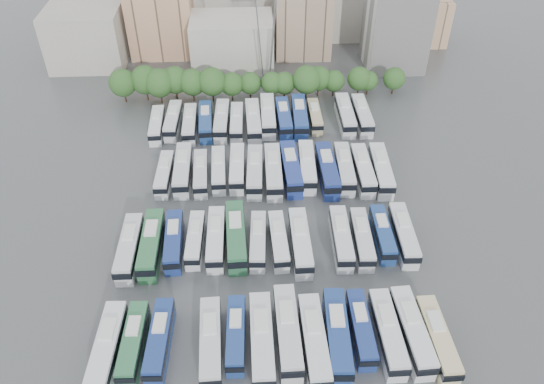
{
  "coord_description": "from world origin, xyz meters",
  "views": [
    {
      "loc": [
        -2.32,
        -65.34,
        60.51
      ],
      "look_at": [
        1.12,
        4.51,
        3.0
      ],
      "focal_mm": 35.0,
      "sensor_mm": 36.0,
      "label": 1
    }
  ],
  "objects_px": {
    "bus_r2_s13": "(381,170)",
    "bus_r3_s4": "(222,120)",
    "apartment_tower": "(398,14)",
    "electricity_pylon": "(266,5)",
    "bus_r0_s10": "(361,328)",
    "bus_r3_s10": "(315,116)",
    "bus_r2_s5": "(237,168)",
    "bus_r0_s6": "(262,340)",
    "bus_r1_s1": "(151,244)",
    "bus_r2_s7": "(273,171)",
    "bus_r1_s2": "(174,241)",
    "bus_r3_s9": "(300,116)",
    "bus_r2_s4": "(219,170)",
    "bus_r2_s11": "(344,168)",
    "bus_r2_s8": "(291,168)",
    "bus_r1_s3": "(195,239)",
    "bus_r3_s0": "(157,125)",
    "bus_r0_s9": "(337,335)",
    "bus_r2_s6": "(255,171)",
    "bus_r0_s1": "(133,342)",
    "bus_r2_s12": "(363,170)",
    "bus_r1_s8": "(300,242)",
    "bus_r1_s7": "(279,240)",
    "bus_r1_s12": "(382,234)",
    "bus_r2_s1": "(165,174)",
    "bus_r0_s0": "(108,348)",
    "bus_r0_s2": "(160,340)",
    "bus_r3_s6": "(253,121)",
    "bus_r0_s8": "(314,341)",
    "bus_r0_s5": "(236,334)",
    "bus_r0_s13": "(437,339)",
    "bus_r2_s9": "(307,166)",
    "bus_r3_s13": "(362,115)",
    "bus_r3_s2": "(190,124)",
    "bus_r0_s11": "(388,333)",
    "bus_r1_s0": "(130,248)",
    "bus_r2_s2": "(183,169)",
    "bus_r1_s6": "(258,241)",
    "bus_r3_s7": "(268,115)",
    "bus_r3_s3": "(206,121)",
    "bus_r0_s12": "(412,331)",
    "bus_r1_s11": "(362,238)",
    "bus_r3_s1": "(173,120)",
    "bus_r3_s5": "(237,122)",
    "bus_r3_s12": "(345,115)",
    "bus_r0_s7": "(288,331)",
    "bus_r2_s10": "(327,170)"
  },
  "relations": [
    {
      "from": "bus_r3_s3",
      "to": "bus_r3_s13",
      "type": "distance_m",
      "value": 32.96
    },
    {
      "from": "bus_r2_s13",
      "to": "bus_r3_s4",
      "type": "xyz_separation_m",
      "value": [
        -29.61,
        18.85,
        -0.1
      ]
    },
    {
      "from": "bus_r0_s9",
      "to": "bus_r2_s6",
      "type": "xyz_separation_m",
      "value": [
        -9.92,
        36.01,
        -0.05
      ]
    },
    {
      "from": "bus_r2_s6",
      "to": "bus_r0_s8",
      "type": "bearing_deg",
      "value": -77.28
    },
    {
      "from": "bus_r0_s6",
      "to": "bus_r2_s4",
      "type": "bearing_deg",
      "value": 99.52
    },
    {
      "from": "bus_r1_s7",
      "to": "bus_r2_s12",
      "type": "distance_m",
      "value": 23.95
    },
    {
      "from": "bus_r2_s10",
      "to": "bus_r3_s5",
      "type": "relative_size",
      "value": 1.15
    },
    {
      "from": "bus_r0_s7",
      "to": "bus_r2_s13",
      "type": "height_order",
      "value": "bus_r0_s7"
    },
    {
      "from": "bus_r1_s2",
      "to": "bus_r3_s9",
      "type": "distance_m",
      "value": 42.64
    },
    {
      "from": "bus_r0_s0",
      "to": "bus_r0_s2",
      "type": "bearing_deg",
      "value": 11.38
    },
    {
      "from": "bus_r2_s5",
      "to": "bus_r0_s6",
      "type": "bearing_deg",
      "value": -83.96
    },
    {
      "from": "electricity_pylon",
      "to": "bus_r2_s1",
      "type": "xyz_separation_m",
      "value": [
        -20.14,
        -37.78,
        -16.92
      ]
    },
    {
      "from": "bus_r1_s6",
      "to": "bus_r2_s9",
      "type": "xyz_separation_m",
      "value": [
        9.63,
        18.82,
        0.26
      ]
    },
    {
      "from": "bus_r0_s2",
      "to": "bus_r3_s5",
      "type": "height_order",
      "value": "bus_r3_s5"
    },
    {
      "from": "bus_r0_s1",
      "to": "bus_r2_s5",
      "type": "relative_size",
      "value": 0.95
    },
    {
      "from": "bus_r1_s3",
      "to": "bus_r3_s0",
      "type": "height_order",
      "value": "bus_r3_s0"
    },
    {
      "from": "bus_r2_s2",
      "to": "bus_r3_s0",
      "type": "relative_size",
      "value": 1.14
    },
    {
      "from": "electricity_pylon",
      "to": "bus_r1_s11",
      "type": "xyz_separation_m",
      "value": [
        12.8,
        -56.28,
        -16.84
      ]
    },
    {
      "from": "bus_r1_s8",
      "to": "bus_r1_s11",
      "type": "height_order",
      "value": "bus_r1_s8"
    },
    {
      "from": "bus_r2_s9",
      "to": "bus_r3_s13",
      "type": "distance_m",
      "value": 22.07
    },
    {
      "from": "bus_r0_s6",
      "to": "bus_r1_s11",
      "type": "distance_m",
      "value": 24.55
    },
    {
      "from": "bus_r0_s6",
      "to": "bus_r1_s6",
      "type": "relative_size",
      "value": 1.19
    },
    {
      "from": "bus_r1_s1",
      "to": "bus_r2_s7",
      "type": "xyz_separation_m",
      "value": [
        19.88,
        17.75,
        0.04
      ]
    },
    {
      "from": "bus_r3_s6",
      "to": "bus_r3_s10",
      "type": "bearing_deg",
      "value": 6.27
    },
    {
      "from": "bus_r0_s1",
      "to": "bus_r2_s12",
      "type": "relative_size",
      "value": 0.9
    },
    {
      "from": "bus_r0_s7",
      "to": "bus_r0_s12",
      "type": "height_order",
      "value": "bus_r0_s7"
    },
    {
      "from": "bus_r1_s12",
      "to": "bus_r3_s6",
      "type": "bearing_deg",
      "value": 120.77
    },
    {
      "from": "bus_r3_s10",
      "to": "bus_r3_s7",
      "type": "bearing_deg",
      "value": 179.41
    },
    {
      "from": "bus_r1_s0",
      "to": "bus_r3_s13",
      "type": "distance_m",
      "value": 56.77
    },
    {
      "from": "bus_r0_s10",
      "to": "bus_r2_s12",
      "type": "xyz_separation_m",
      "value": [
        6.55,
        34.44,
        0.23
      ]
    },
    {
      "from": "bus_r1_s12",
      "to": "bus_r3_s0",
      "type": "bearing_deg",
      "value": 140.06
    },
    {
      "from": "bus_r2_s9",
      "to": "electricity_pylon",
      "type": "bearing_deg",
      "value": 101.64
    },
    {
      "from": "bus_r0_s5",
      "to": "bus_r0_s13",
      "type": "bearing_deg",
      "value": -3.38
    },
    {
      "from": "bus_r0_s12",
      "to": "bus_r1_s2",
      "type": "bearing_deg",
      "value": 147.73
    },
    {
      "from": "bus_r3_s2",
      "to": "bus_r0_s11",
      "type": "bearing_deg",
      "value": -61.99
    },
    {
      "from": "bus_r3_s5",
      "to": "bus_r1_s2",
      "type": "bearing_deg",
      "value": -104.86
    },
    {
      "from": "apartment_tower",
      "to": "bus_r1_s3",
      "type": "height_order",
      "value": "apartment_tower"
    },
    {
      "from": "bus_r0_s11",
      "to": "bus_r3_s1",
      "type": "bearing_deg",
      "value": 120.49
    },
    {
      "from": "bus_r1_s8",
      "to": "bus_r3_s0",
      "type": "height_order",
      "value": "bus_r1_s8"
    },
    {
      "from": "apartment_tower",
      "to": "electricity_pylon",
      "type": "bearing_deg",
      "value": -165.96
    },
    {
      "from": "bus_r3_s4",
      "to": "bus_r3_s12",
      "type": "distance_m",
      "value": 26.08
    },
    {
      "from": "bus_r0_s8",
      "to": "bus_r3_s10",
      "type": "relative_size",
      "value": 1.22
    },
    {
      "from": "bus_r3_s2",
      "to": "bus_r3_s7",
      "type": "bearing_deg",
      "value": 6.23
    },
    {
      "from": "bus_r2_s2",
      "to": "bus_r3_s4",
      "type": "bearing_deg",
      "value": 67.43
    },
    {
      "from": "bus_r0_s13",
      "to": "bus_r2_s7",
      "type": "height_order",
      "value": "bus_r2_s7"
    },
    {
      "from": "bus_r2_s11",
      "to": "bus_r2_s8",
      "type": "bearing_deg",
      "value": -179.59
    },
    {
      "from": "bus_r1_s2",
      "to": "bus_r2_s12",
      "type": "height_order",
      "value": "bus_r2_s12"
    },
    {
      "from": "bus_r1_s3",
      "to": "bus_r2_s12",
      "type": "xyz_separation_m",
      "value": [
        29.64,
        16.41,
        0.3
      ]
    },
    {
      "from": "bus_r1_s6",
      "to": "bus_r3_s7",
      "type": "xyz_separation_m",
      "value": [
        3.15,
        36.96,
        0.35
      ]
    },
    {
      "from": "bus_r0_s10",
      "to": "bus_r3_s10",
      "type": "distance_m",
      "value": 54.06
    }
  ]
}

